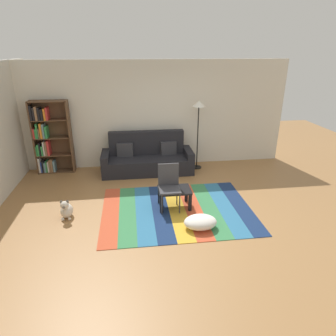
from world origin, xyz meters
name	(u,v)px	position (x,y,z in m)	size (l,w,h in m)	color
ground_plane	(170,210)	(0.00, 0.00, 0.00)	(14.00, 14.00, 0.00)	#9E7042
back_wall	(157,115)	(0.00, 2.55, 1.35)	(6.80, 0.10, 2.70)	silver
rug	(177,210)	(0.14, -0.03, 0.00)	(2.89, 2.18, 0.01)	#C64C2D
couch	(147,159)	(-0.30, 2.02, 0.34)	(2.26, 0.80, 1.00)	black
bookshelf	(48,139)	(-2.71, 2.31, 0.88)	(0.90, 0.28, 1.80)	brown
coffee_table	(174,193)	(0.11, 0.09, 0.31)	(0.63, 0.46, 0.38)	black
pouf	(200,222)	(0.45, -0.71, 0.13)	(0.58, 0.42, 0.23)	white
dog	(66,210)	(-1.94, -0.04, 0.16)	(0.22, 0.35, 0.40)	beige
standing_lamp	(199,113)	(1.00, 2.10, 1.46)	(0.32, 0.32, 1.76)	black
tv_remote	(169,189)	(0.00, 0.10, 0.40)	(0.04, 0.15, 0.02)	black
folding_chair	(169,183)	(0.00, 0.09, 0.53)	(0.40, 0.40, 0.90)	#38383D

